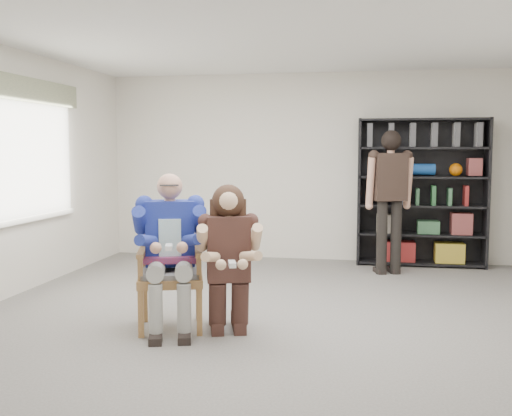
% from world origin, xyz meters
% --- Properties ---
extents(room_shell, '(6.00, 7.00, 2.80)m').
position_xyz_m(room_shell, '(0.00, 0.00, 1.40)').
color(room_shell, white).
rests_on(room_shell, ground).
extents(floor, '(6.00, 7.00, 0.01)m').
position_xyz_m(floor, '(0.00, 0.00, 0.00)').
color(floor, '#67635F').
rests_on(floor, ground).
extents(window_left, '(0.16, 2.00, 1.75)m').
position_xyz_m(window_left, '(-2.95, 1.00, 1.63)').
color(window_left, white).
rests_on(window_left, room_shell).
extents(armchair, '(0.80, 0.79, 1.12)m').
position_xyz_m(armchair, '(-0.83, -0.31, 0.56)').
color(armchair, brown).
rests_on(armchair, floor).
extents(seated_man, '(0.86, 1.02, 1.45)m').
position_xyz_m(seated_man, '(-0.83, -0.31, 0.73)').
color(seated_man, navy).
rests_on(seated_man, floor).
extents(kneeling_woman, '(0.80, 1.02, 1.33)m').
position_xyz_m(kneeling_woman, '(-0.25, -0.43, 0.67)').
color(kneeling_woman, '#3C2420').
rests_on(kneeling_woman, floor).
extents(bookshelf, '(1.80, 0.38, 2.10)m').
position_xyz_m(bookshelf, '(1.70, 3.28, 1.05)').
color(bookshelf, black).
rests_on(bookshelf, floor).
extents(standing_man, '(0.66, 0.49, 1.90)m').
position_xyz_m(standing_man, '(1.23, 2.58, 0.95)').
color(standing_man, black).
rests_on(standing_man, floor).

